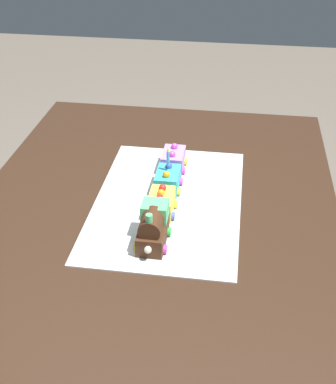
% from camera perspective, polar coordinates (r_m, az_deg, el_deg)
% --- Properties ---
extents(dining_table, '(1.40, 1.00, 0.74)m').
position_cam_1_polar(dining_table, '(1.43, -1.81, -6.13)').
color(dining_table, '#382316').
rests_on(dining_table, ground).
extents(cake_board, '(0.60, 0.40, 0.00)m').
position_cam_1_polar(cake_board, '(1.42, 0.00, -1.08)').
color(cake_board, silver).
rests_on(cake_board, dining_table).
extents(cake_locomotive, '(0.14, 0.08, 0.12)m').
position_cam_1_polar(cake_locomotive, '(1.24, -1.70, -3.91)').
color(cake_locomotive, '#472816').
rests_on(cake_locomotive, cake_board).
extents(cake_car_hopper_lemon, '(0.10, 0.08, 0.07)m').
position_cam_1_polar(cake_car_hopper_lemon, '(1.36, -0.76, -1.26)').
color(cake_car_hopper_lemon, '#F4E04C').
rests_on(cake_car_hopper_lemon, cake_board).
extents(cake_car_tanker_turquoise, '(0.10, 0.08, 0.07)m').
position_cam_1_polar(cake_car_tanker_turquoise, '(1.46, -0.04, 1.32)').
color(cake_car_tanker_turquoise, '#38B7C6').
rests_on(cake_car_tanker_turquoise, cake_board).
extents(cake_car_flatbed_lavender, '(0.10, 0.08, 0.07)m').
position_cam_1_polar(cake_car_flatbed_lavender, '(1.56, 0.59, 3.59)').
color(cake_car_flatbed_lavender, '#AD84E0').
rests_on(cake_car_flatbed_lavender, cake_board).
extents(birthday_candle, '(0.01, 0.01, 0.06)m').
position_cam_1_polar(birthday_candle, '(1.43, 0.01, 3.93)').
color(birthday_candle, '#4CA5E5').
rests_on(birthday_candle, cake_car_tanker_turquoise).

